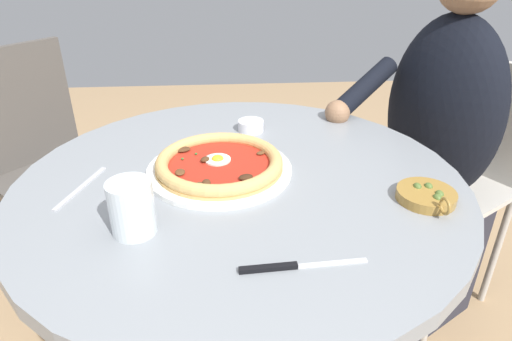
{
  "coord_description": "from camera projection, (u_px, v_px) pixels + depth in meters",
  "views": [
    {
      "loc": [
        -0.84,
        0.02,
        1.21
      ],
      "look_at": [
        -0.03,
        -0.03,
        0.77
      ],
      "focal_mm": 31.41,
      "sensor_mm": 36.0,
      "label": 1
    }
  ],
  "objects": [
    {
      "name": "fork_utensil",
      "position": [
        81.0,
        188.0,
        0.92
      ],
      "size": [
        0.17,
        0.06,
        0.0
      ],
      "color": "#BCBCC1",
      "rests_on": "dining_table"
    },
    {
      "name": "olive_pan",
      "position": [
        427.0,
        195.0,
        0.88
      ],
      "size": [
        0.14,
        0.11,
        0.04
      ],
      "color": "olive",
      "rests_on": "dining_table"
    },
    {
      "name": "steak_knife",
      "position": [
        285.0,
        267.0,
        0.7
      ],
      "size": [
        0.02,
        0.21,
        0.01
      ],
      "color": "silver",
      "rests_on": "dining_table"
    },
    {
      "name": "dining_table",
      "position": [
        242.0,
        239.0,
        1.04
      ],
      "size": [
        0.96,
        0.96,
        0.74
      ],
      "color": "gray",
      "rests_on": "ground"
    },
    {
      "name": "ramekin_capers",
      "position": [
        251.0,
        125.0,
        1.18
      ],
      "size": [
        0.07,
        0.07,
        0.03
      ],
      "color": "white",
      "rests_on": "dining_table"
    },
    {
      "name": "diner_person",
      "position": [
        429.0,
        174.0,
        1.42
      ],
      "size": [
        0.44,
        0.58,
        1.18
      ],
      "color": "#282833",
      "rests_on": "ground"
    },
    {
      "name": "cafe_chair_spare_near",
      "position": [
        46.0,
        152.0,
        1.56
      ],
      "size": [
        0.54,
        0.54,
        0.88
      ],
      "color": "#504A45",
      "rests_on": "ground"
    },
    {
      "name": "water_glass",
      "position": [
        132.0,
        211.0,
        0.77
      ],
      "size": [
        0.08,
        0.08,
        0.1
      ],
      "color": "silver",
      "rests_on": "dining_table"
    },
    {
      "name": "cafe_chair_diner",
      "position": [
        455.0,
        164.0,
        1.49
      ],
      "size": [
        0.53,
        0.53,
        0.85
      ],
      "color": "beige",
      "rests_on": "ground"
    },
    {
      "name": "pizza_on_plate",
      "position": [
        219.0,
        165.0,
        0.98
      ],
      "size": [
        0.32,
        0.32,
        0.04
      ],
      "color": "white",
      "rests_on": "dining_table"
    }
  ]
}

